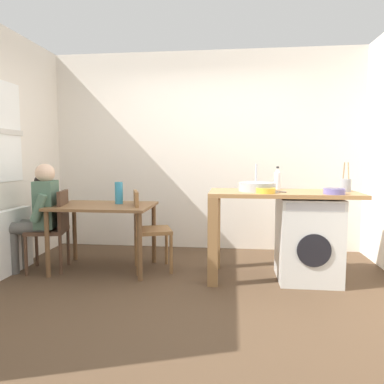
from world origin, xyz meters
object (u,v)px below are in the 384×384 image
object	(u,v)px
seated_person	(38,211)
mixing_bowl	(266,190)
bottle_tall_green	(277,179)
utensil_crock	(345,185)
colander	(334,191)
vase	(119,193)
chair_opposite	(146,226)
chair_person_seat	(54,226)
washing_machine	(308,239)
dining_table	(104,213)

from	to	relation	value
seated_person	mixing_bowl	xyz separation A→B (m)	(2.46, -0.17, 0.28)
bottle_tall_green	utensil_crock	distance (m)	0.69
colander	vase	distance (m)	2.29
chair_opposite	colander	size ratio (longest dim) A/B	4.50
chair_person_seat	colander	xyz separation A→B (m)	(2.95, -0.23, 0.44)
mixing_bowl	washing_machine	bearing A→B (deg)	23.54
chair_opposite	mixing_bowl	bearing A→B (deg)	57.35
seated_person	bottle_tall_green	world-z (taller)	seated_person
seated_person	vase	bearing A→B (deg)	-88.30
bottle_tall_green	vase	world-z (taller)	bottle_tall_green
dining_table	mixing_bowl	distance (m)	1.81
washing_machine	mixing_bowl	size ratio (longest dim) A/B	4.59
bottle_tall_green	seated_person	bearing A→B (deg)	-173.70
chair_person_seat	washing_machine	distance (m)	2.76
washing_machine	chair_opposite	bearing A→B (deg)	175.96
dining_table	bottle_tall_green	world-z (taller)	bottle_tall_green
chair_person_seat	utensil_crock	xyz separation A→B (m)	(3.13, 0.04, 0.48)
mixing_bowl	colander	world-z (taller)	colander
utensil_crock	vase	world-z (taller)	utensil_crock
dining_table	seated_person	xyz separation A→B (m)	(-0.70, -0.12, 0.03)
chair_opposite	utensil_crock	distance (m)	2.16
colander	vase	size ratio (longest dim) A/B	0.80
dining_table	chair_person_seat	world-z (taller)	chair_person_seat
dining_table	washing_machine	distance (m)	2.23
seated_person	washing_machine	bearing A→B (deg)	-102.22
bottle_tall_green	mixing_bowl	distance (m)	0.50
chair_person_seat	utensil_crock	bearing A→B (deg)	-101.94
chair_person_seat	seated_person	distance (m)	0.23
chair_opposite	seated_person	size ratio (longest dim) A/B	0.75
dining_table	chair_person_seat	size ratio (longest dim) A/B	1.22
dining_table	washing_machine	size ratio (longest dim) A/B	1.28
mixing_bowl	utensil_crock	bearing A→B (deg)	16.93
seated_person	colander	bearing A→B (deg)	-106.26
seated_person	mixing_bowl	world-z (taller)	seated_person
chair_opposite	bottle_tall_green	world-z (taller)	bottle_tall_green
bottle_tall_green	mixing_bowl	bearing A→B (deg)	-109.59
seated_person	bottle_tall_green	xyz separation A→B (m)	(2.63, 0.29, 0.36)
bottle_tall_green	utensil_crock	size ratio (longest dim) A/B	0.83
dining_table	utensil_crock	world-z (taller)	utensil_crock
chair_opposite	dining_table	bearing A→B (deg)	-105.49
utensil_crock	colander	size ratio (longest dim) A/B	1.50
mixing_bowl	vase	bearing A→B (deg)	166.26
washing_machine	colander	distance (m)	0.59
vase	chair_opposite	bearing A→B (deg)	-12.62
bottle_tall_green	colander	bearing A→B (deg)	-45.57
chair_opposite	mixing_bowl	distance (m)	1.39
washing_machine	utensil_crock	xyz separation A→B (m)	(0.37, 0.05, 0.56)
chair_opposite	bottle_tall_green	bearing A→B (deg)	77.11
seated_person	washing_machine	xyz separation A→B (m)	(2.92, 0.02, -0.24)
chair_person_seat	chair_opposite	distance (m)	1.03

